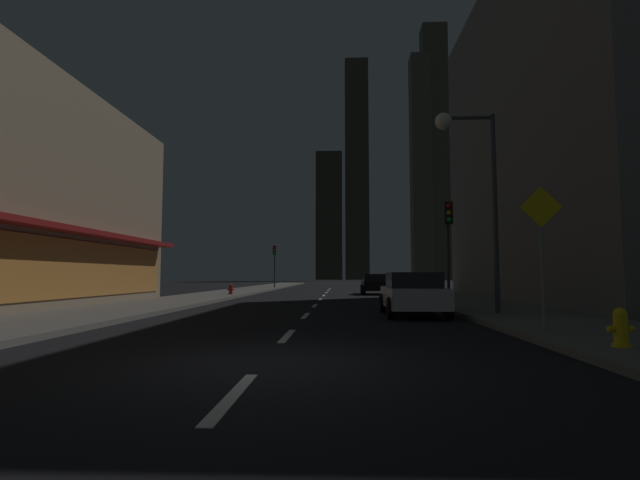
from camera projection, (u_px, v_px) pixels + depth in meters
name	position (u px, v px, depth m)	size (l,w,h in m)	color
ground_plane	(327.00, 292.00, 39.05)	(78.00, 136.00, 0.10)	black
sidewalk_right	(411.00, 291.00, 38.73)	(4.00, 76.00, 0.15)	#605E59
sidewalk_left	(245.00, 290.00, 39.38)	(4.00, 76.00, 0.15)	#605E59
lane_marking_center	(320.00, 300.00, 25.90)	(0.16, 43.80, 0.01)	silver
building_apartment_right	(609.00, 130.00, 23.08)	(11.00, 20.00, 17.09)	slate
skyscraper_distant_tall	(329.00, 216.00, 146.52)	(8.21, 6.09, 40.11)	#312F25
skyscraper_distant_mid	(357.00, 169.00, 149.26)	(7.40, 7.49, 70.61)	#38352A
skyscraper_distant_short	(421.00, 166.00, 138.75)	(5.89, 6.31, 67.58)	#4E4A3A
skyscraper_distant_slender	(435.00, 151.00, 139.15)	(7.37, 6.49, 76.88)	#464234
car_parked_near	(413.00, 293.00, 15.66)	(1.98, 4.24, 1.45)	silver
car_parked_far	(375.00, 284.00, 33.36)	(1.98, 4.24, 1.45)	black
fire_hydrant_yellow_near	(621.00, 329.00, 7.82)	(0.42, 0.30, 0.65)	yellow
fire_hydrant_far_left	(231.00, 289.00, 29.77)	(0.42, 0.30, 0.65)	red
traffic_light_near_right	(448.00, 229.00, 18.72)	(0.32, 0.48, 4.20)	#2D2D2D
traffic_light_far_left	(275.00, 257.00, 46.42)	(0.32, 0.48, 4.20)	#2D2D2D
street_lamp_right	(468.00, 162.00, 15.28)	(1.96, 0.56, 6.58)	#38383D
pedestrian_crossing_sign	(542.00, 245.00, 10.19)	(0.91, 0.08, 3.15)	slate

